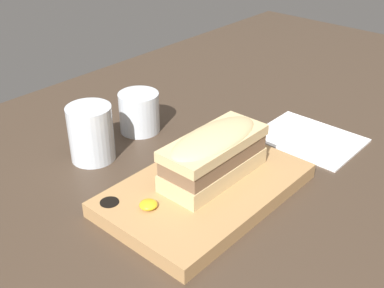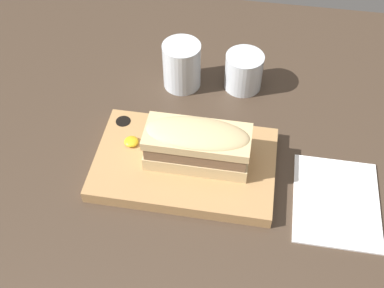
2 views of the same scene
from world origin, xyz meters
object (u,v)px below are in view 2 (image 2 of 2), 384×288
object	(u,v)px
serving_board	(184,164)
wine_glass	(244,72)
sandwich	(197,144)
water_glass	(182,68)
napkin	(336,201)

from	to	relation	value
serving_board	wine_glass	size ratio (longest dim) A/B	4.10
sandwich	water_glass	world-z (taller)	sandwich
water_glass	wine_glass	xyz separation A→B (cm)	(12.85, 1.50, -0.74)
water_glass	napkin	world-z (taller)	water_glass
serving_board	napkin	world-z (taller)	serving_board
napkin	wine_glass	bearing A→B (deg)	124.95
serving_board	water_glass	size ratio (longest dim) A/B	3.21
serving_board	sandwich	size ratio (longest dim) A/B	1.78
serving_board	sandwich	bearing A→B (deg)	6.67
sandwich	wine_glass	distance (cm)	24.81
water_glass	wine_glass	world-z (taller)	water_glass
sandwich	wine_glass	xyz separation A→B (cm)	(6.06, 23.83, -3.29)
sandwich	wine_glass	size ratio (longest dim) A/B	2.31
sandwich	wine_glass	bearing A→B (deg)	75.74
water_glass	sandwich	bearing A→B (deg)	-73.08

